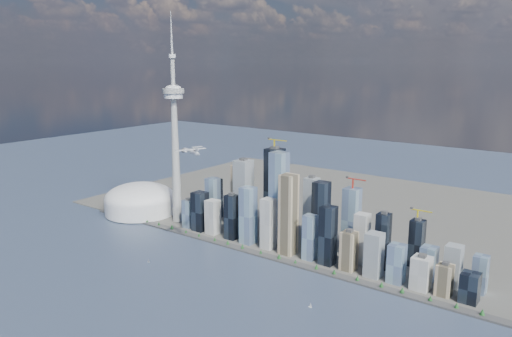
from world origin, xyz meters
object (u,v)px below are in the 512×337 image
Objects in this scene: sailboat_east at (310,306)px; needle_tower at (175,136)px; dome_stadium at (140,200)px; sailboat_west at (149,261)px; airplane at (191,151)px.

needle_tower is at bearing 163.24° from sailboat_east.
dome_stadium is 22.37× the size of sailboat_west.
needle_tower is 622.27m from sailboat_east.
sailboat_west is at bearing -171.10° from sailboat_east.
airplane is 7.21× the size of sailboat_east.
sailboat_west is 390.12m from sailboat_east.
sailboat_east is (679.58, -194.95, -36.13)m from dome_stadium.
needle_tower is at bearing 164.34° from airplane.
airplane is (229.40, -176.33, 10.16)m from needle_tower.
needle_tower is 7.40× the size of airplane.
airplane is at bearing -24.24° from dome_stadium.
dome_stadium is 454.74m from airplane.
needle_tower is 61.57× the size of sailboat_west.
dome_stadium is (-140.00, -10.00, -196.40)m from needle_tower.
sailboat_east is (310.18, -28.62, -242.69)m from airplane.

